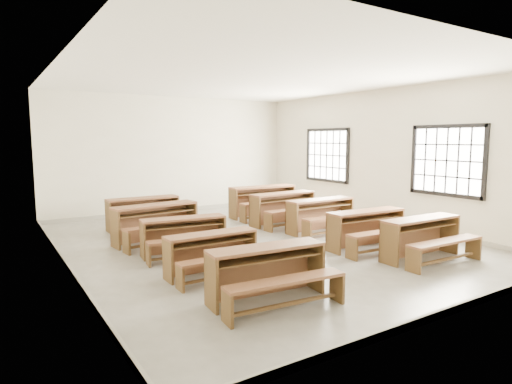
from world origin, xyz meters
TOP-DOWN VIEW (x-y plane):
  - room at (0.09, 0.00)m, footprint 8.50×8.50m
  - desk_set_0 at (-1.55, -2.72)m, footprint 1.61×0.93m
  - desk_set_1 at (-1.68, -1.41)m, footprint 1.41×0.74m
  - desk_set_2 at (-1.58, -0.14)m, footprint 1.56×0.94m
  - desk_set_3 at (-1.68, 1.01)m, footprint 1.77×1.06m
  - desk_set_4 at (-1.49, 2.40)m, footprint 1.60×0.83m
  - desk_set_5 at (1.72, -2.57)m, footprint 1.60×0.86m
  - desk_set_6 at (1.47, -1.57)m, footprint 1.63×0.91m
  - desk_set_7 at (1.71, -0.01)m, footprint 1.62×0.84m
  - desk_set_8 at (1.52, 1.13)m, footprint 1.73×0.96m
  - desk_set_9 at (1.68, 2.25)m, footprint 1.84×1.02m

SIDE VIEW (x-z plane):
  - desk_set_1 at x=-1.68m, z-range 0.05..0.69m
  - desk_set_2 at x=-1.58m, z-range 0.05..0.72m
  - desk_set_0 at x=-1.55m, z-range 0.06..0.75m
  - desk_set_5 at x=1.72m, z-range 0.06..0.77m
  - desk_set_6 at x=1.47m, z-range 0.06..0.77m
  - desk_set_4 at x=-1.49m, z-range 0.06..0.78m
  - desk_set_7 at x=1.71m, z-range 0.06..0.79m
  - desk_set_3 at x=-1.68m, z-range 0.06..0.82m
  - desk_set_8 at x=1.52m, z-range 0.06..0.82m
  - desk_set_9 at x=1.68m, z-range 0.07..0.87m
  - room at x=0.09m, z-range 0.54..3.74m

